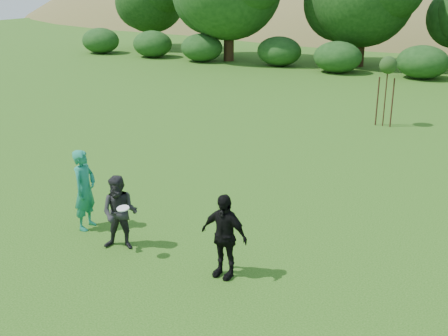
# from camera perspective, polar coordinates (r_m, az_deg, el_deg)

# --- Properties ---
(ground) EXTENTS (120.00, 120.00, 0.00)m
(ground) POSITION_cam_1_polar(r_m,az_deg,el_deg) (12.78, -6.65, -8.51)
(ground) COLOR #19470C
(ground) RESTS_ON ground
(player_teal) EXTENTS (0.60, 0.80, 1.99)m
(player_teal) POSITION_cam_1_polar(r_m,az_deg,el_deg) (13.90, -13.96, -2.15)
(player_teal) COLOR #1C7F62
(player_teal) RESTS_ON ground
(player_grey) EXTENTS (1.02, 0.92, 1.72)m
(player_grey) POSITION_cam_1_polar(r_m,az_deg,el_deg) (12.74, -10.54, -4.51)
(player_grey) COLOR #242426
(player_grey) RESTS_ON ground
(player_black) EXTENTS (1.08, 0.49, 1.80)m
(player_black) POSITION_cam_1_polar(r_m,az_deg,el_deg) (11.39, -0.02, -6.90)
(player_black) COLOR black
(player_black) RESTS_ON ground
(frisbee) EXTENTS (0.27, 0.27, 0.06)m
(frisbee) POSITION_cam_1_polar(r_m,az_deg,el_deg) (12.16, -10.23, -4.06)
(frisbee) COLOR white
(frisbee) RESTS_ON ground
(sapling) EXTENTS (0.70, 0.70, 2.85)m
(sapling) POSITION_cam_1_polar(r_m,az_deg,el_deg) (23.62, 16.33, 9.82)
(sapling) COLOR #381E15
(sapling) RESTS_ON ground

